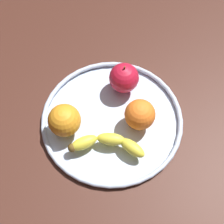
% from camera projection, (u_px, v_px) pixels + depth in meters
% --- Properties ---
extents(ground_plane, '(1.55, 1.55, 0.04)m').
position_uv_depth(ground_plane, '(112.00, 125.00, 0.87)').
color(ground_plane, '#412219').
extents(fruit_bowl, '(0.36, 0.36, 0.02)m').
position_uv_depth(fruit_bowl, '(112.00, 119.00, 0.84)').
color(fruit_bowl, silver).
rests_on(fruit_bowl, ground_plane).
extents(banana, '(0.19, 0.07, 0.03)m').
position_uv_depth(banana, '(107.00, 143.00, 0.78)').
color(banana, yellow).
rests_on(banana, fruit_bowl).
extents(apple, '(0.08, 0.08, 0.09)m').
position_uv_depth(apple, '(124.00, 78.00, 0.85)').
color(apple, red).
rests_on(apple, fruit_bowl).
extents(orange_front_left, '(0.08, 0.08, 0.08)m').
position_uv_depth(orange_front_left, '(140.00, 115.00, 0.80)').
color(orange_front_left, orange).
rests_on(orange_front_left, fruit_bowl).
extents(orange_back_left, '(0.08, 0.08, 0.08)m').
position_uv_depth(orange_back_left, '(64.00, 120.00, 0.79)').
color(orange_back_left, orange).
rests_on(orange_back_left, fruit_bowl).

